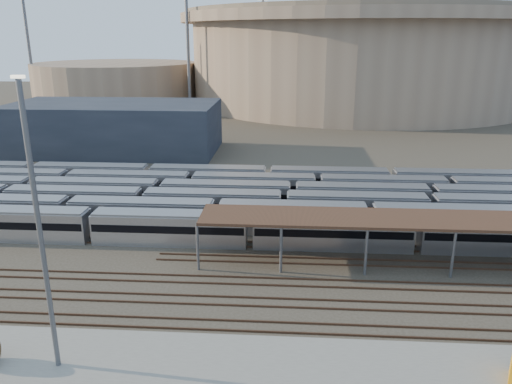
% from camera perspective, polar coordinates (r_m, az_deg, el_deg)
% --- Properties ---
extents(ground, '(420.00, 420.00, 0.00)m').
position_cam_1_polar(ground, '(51.08, 2.15, -9.76)').
color(ground, '#383026').
rests_on(ground, ground).
extents(apron, '(50.00, 9.00, 0.20)m').
position_cam_1_polar(apron, '(38.80, -6.46, -19.56)').
color(apron, gray).
rests_on(apron, ground).
extents(subway_trains, '(125.14, 23.90, 3.60)m').
position_cam_1_polar(subway_trains, '(67.46, 1.99, -1.14)').
color(subway_trains, silver).
rests_on(subway_trains, ground).
extents(inspection_shed, '(60.30, 6.00, 5.30)m').
position_cam_1_polar(inspection_shed, '(56.66, 25.22, -3.19)').
color(inspection_shed, '#5D5D62').
rests_on(inspection_shed, ground).
extents(empty_tracks, '(170.00, 9.62, 0.18)m').
position_cam_1_polar(empty_tracks, '(46.65, 1.95, -12.48)').
color(empty_tracks, '#4C3323').
rests_on(empty_tracks, ground).
extents(stadium, '(124.00, 124.00, 32.50)m').
position_cam_1_polar(stadium, '(187.01, 11.59, 15.12)').
color(stadium, '#8C755F').
rests_on(stadium, ground).
extents(secondary_arena, '(56.00, 56.00, 14.00)m').
position_cam_1_polar(secondary_arena, '(186.44, -15.65, 11.91)').
color(secondary_arena, '#8C755F').
rests_on(secondary_arena, ground).
extents(service_building, '(42.00, 20.00, 10.00)m').
position_cam_1_polar(service_building, '(108.26, -15.84, 7.12)').
color(service_building, '#1E232D').
rests_on(service_building, ground).
extents(floodlight_0, '(4.00, 1.00, 38.40)m').
position_cam_1_polar(floodlight_0, '(158.47, -7.80, 16.43)').
color(floodlight_0, '#5D5D62').
rests_on(floodlight_0, ground).
extents(floodlight_1, '(4.00, 1.00, 38.40)m').
position_cam_1_polar(floodlight_1, '(186.48, -24.57, 15.22)').
color(floodlight_1, '#5D5D62').
rests_on(floodlight_1, ground).
extents(floodlight_3, '(4.00, 1.00, 38.40)m').
position_cam_1_polar(floodlight_3, '(205.67, 0.79, 16.82)').
color(floodlight_3, '#5D5D62').
rests_on(floodlight_3, ground).
extents(yard_light_pole, '(0.80, 0.36, 20.88)m').
position_cam_1_polar(yard_light_pole, '(36.72, -23.47, -4.24)').
color(yard_light_pole, '#5D5D62').
rests_on(yard_light_pole, apron).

